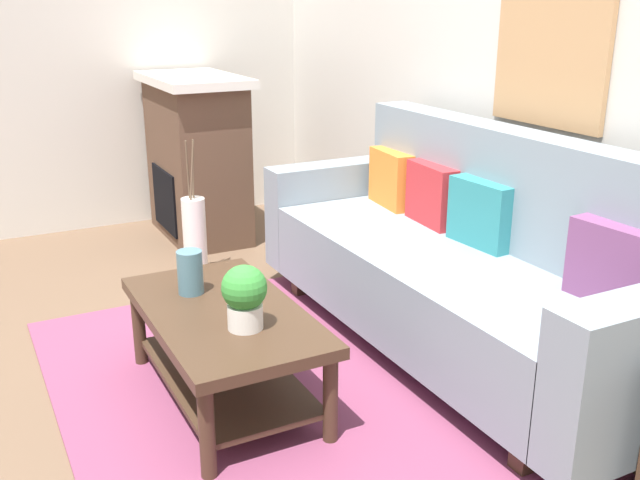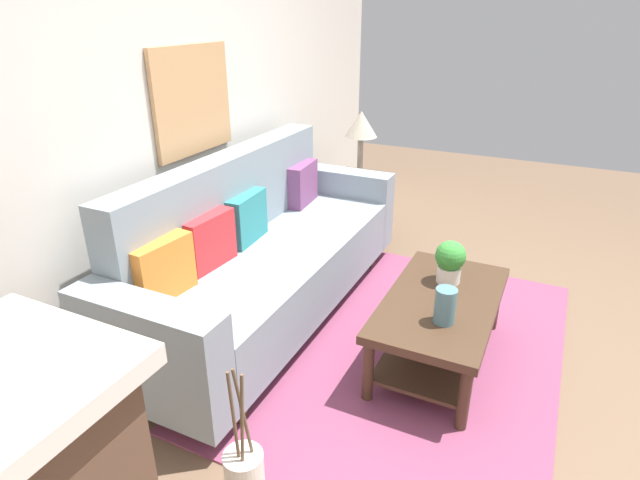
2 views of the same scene
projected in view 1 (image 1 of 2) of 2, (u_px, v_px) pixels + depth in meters
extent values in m
plane|color=brown|center=(168.00, 420.00, 3.01)|extent=(9.74, 9.74, 0.00)
cube|color=silver|center=(560.00, 68.00, 3.46)|extent=(5.74, 0.10, 2.70)
cube|color=silver|center=(107.00, 44.00, 5.25)|extent=(0.10, 4.96, 2.70)
cube|color=#843D5B|center=(277.00, 390.00, 3.23)|extent=(2.47, 1.83, 0.01)
cube|color=gray|center=(445.00, 289.00, 3.53)|extent=(2.09, 0.84, 0.40)
cube|color=gray|center=(504.00, 186.00, 3.51)|extent=(2.09, 0.20, 0.56)
cube|color=gray|center=(334.00, 211.00, 4.46)|extent=(0.20, 0.84, 0.60)
cube|color=#422D1E|center=(349.00, 276.00, 4.41)|extent=(0.08, 0.74, 0.12)
cube|color=#422D1E|center=(589.00, 434.00, 2.81)|extent=(0.08, 0.74, 0.12)
cube|color=orange|center=(392.00, 178.00, 4.17)|extent=(0.37, 0.15, 0.32)
cube|color=red|center=(433.00, 194.00, 3.83)|extent=(0.37, 0.15, 0.32)
cube|color=teal|center=(481.00, 213.00, 3.50)|extent=(0.37, 0.15, 0.32)
cube|color=#7A4270|center=(613.00, 264.00, 2.82)|extent=(0.37, 0.15, 0.32)
cube|color=#422D1E|center=(223.00, 315.00, 3.04)|extent=(1.10, 0.60, 0.05)
cube|color=#422D1E|center=(226.00, 375.00, 3.13)|extent=(0.98, 0.50, 0.02)
cylinder|color=#422D1E|center=(139.00, 328.00, 3.41)|extent=(0.06, 0.06, 0.38)
cylinder|color=#422D1E|center=(207.00, 434.00, 2.58)|extent=(0.06, 0.06, 0.38)
cylinder|color=#422D1E|center=(238.00, 308.00, 3.63)|extent=(0.06, 0.06, 0.38)
cylinder|color=#422D1E|center=(330.00, 400.00, 2.80)|extent=(0.06, 0.06, 0.38)
cylinder|color=slate|center=(190.00, 272.00, 3.17)|extent=(0.11, 0.11, 0.20)
cylinder|color=white|center=(245.00, 316.00, 2.84)|extent=(0.14, 0.14, 0.10)
sphere|color=#368C35|center=(244.00, 288.00, 2.80)|extent=(0.18, 0.18, 0.18)
cube|color=brown|center=(197.00, 162.00, 5.19)|extent=(0.90, 0.50, 1.10)
cube|color=black|center=(165.00, 200.00, 5.16)|extent=(0.52, 0.02, 0.44)
cube|color=silver|center=(193.00, 80.00, 5.01)|extent=(1.02, 0.58, 0.06)
cylinder|color=white|center=(195.00, 238.00, 4.49)|extent=(0.14, 0.14, 0.51)
cylinder|color=brown|center=(192.00, 170.00, 4.34)|extent=(0.03, 0.05, 0.36)
cylinder|color=brown|center=(193.00, 169.00, 4.37)|extent=(0.01, 0.03, 0.36)
cylinder|color=brown|center=(188.00, 170.00, 4.36)|extent=(0.03, 0.02, 0.36)
cube|color=tan|center=(549.00, 56.00, 3.41)|extent=(0.71, 0.03, 0.65)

